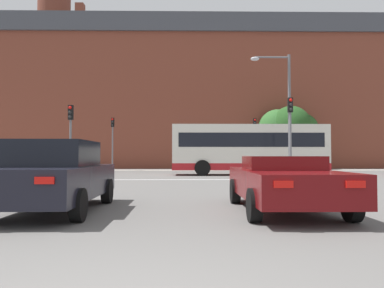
{
  "coord_description": "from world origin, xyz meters",
  "views": [
    {
      "loc": [
        0.41,
        -2.53,
        1.24
      ],
      "look_at": [
        0.79,
        23.01,
        2.07
      ],
      "focal_mm": 35.0,
      "sensor_mm": 36.0,
      "label": 1
    }
  ],
  "objects": [
    {
      "name": "pedestrian_waiting",
      "position": [
        7.77,
        29.79,
        0.96
      ],
      "size": [
        0.43,
        0.44,
        1.65
      ],
      "rotation": [
        0.0,
        0.0,
        2.33
      ],
      "color": "#333851",
      "rests_on": "ground_plane"
    },
    {
      "name": "traffic_light_far_left",
      "position": [
        -5.98,
        29.78,
        3.04
      ],
      "size": [
        0.26,
        0.31,
        4.55
      ],
      "color": "slate",
      "rests_on": "ground_plane"
    },
    {
      "name": "car_saloon_left",
      "position": [
        -2.56,
        5.95,
        0.8
      ],
      "size": [
        2.09,
        4.59,
        1.59
      ],
      "rotation": [
        0.0,
        0.0,
        0.02
      ],
      "color": "black",
      "rests_on": "ground_plane"
    },
    {
      "name": "car_roadster_right",
      "position": [
        2.61,
        5.92,
        0.66
      ],
      "size": [
        2.08,
        4.6,
        1.24
      ],
      "rotation": [
        0.0,
        0.0,
        -0.0
      ],
      "color": "#600C0F",
      "rests_on": "ground_plane"
    },
    {
      "name": "brick_civic_building",
      "position": [
        -1.9,
        41.16,
        7.99
      ],
      "size": [
        46.3,
        14.5,
        23.52
      ],
      "color": "brown",
      "rests_on": "ground_plane"
    },
    {
      "name": "far_pavement",
      "position": [
        0.0,
        30.42,
        0.01
      ],
      "size": [
        70.73,
        2.5,
        0.01
      ],
      "primitive_type": "cube",
      "color": "#A09B91",
      "rests_on": "ground_plane"
    },
    {
      "name": "traffic_light_far_right",
      "position": [
        6.38,
        30.01,
        3.03
      ],
      "size": [
        0.26,
        0.31,
        4.54
      ],
      "color": "slate",
      "rests_on": "ground_plane"
    },
    {
      "name": "traffic_light_near_left",
      "position": [
        -5.91,
        17.86,
        2.71
      ],
      "size": [
        0.26,
        0.31,
        4.02
      ],
      "color": "slate",
      "rests_on": "ground_plane"
    },
    {
      "name": "tree_by_building",
      "position": [
        10.29,
        32.59,
        3.94
      ],
      "size": [
        3.88,
        3.88,
        5.98
      ],
      "color": "#4C3823",
      "rests_on": "ground_plane"
    },
    {
      "name": "street_lamp_junction",
      "position": [
        5.94,
        18.85,
        4.37
      ],
      "size": [
        2.31,
        0.36,
        7.11
      ],
      "color": "slate",
      "rests_on": "ground_plane"
    },
    {
      "name": "tree_kerbside",
      "position": [
        11.91,
        34.84,
        3.71
      ],
      "size": [
        3.61,
        3.61,
        5.62
      ],
      "color": "#4C3823",
      "rests_on": "ground_plane"
    },
    {
      "name": "tree_distant",
      "position": [
        9.18,
        33.33,
        3.77
      ],
      "size": [
        3.74,
        3.74,
        5.75
      ],
      "color": "#4C3823",
      "rests_on": "ground_plane"
    },
    {
      "name": "bus_crossing_lead",
      "position": [
        4.52,
        22.11,
        1.76
      ],
      "size": [
        10.03,
        2.65,
        3.27
      ],
      "rotation": [
        0.0,
        0.0,
        -1.57
      ],
      "color": "silver",
      "rests_on": "ground_plane"
    },
    {
      "name": "traffic_light_near_right",
      "position": [
        6.05,
        17.62,
        2.96
      ],
      "size": [
        0.26,
        0.31,
        4.42
      ],
      "color": "slate",
      "rests_on": "ground_plane"
    },
    {
      "name": "pedestrian_walking_east",
      "position": [
        7.19,
        30.49,
        0.94
      ],
      "size": [
        0.45,
        0.34,
        1.62
      ],
      "rotation": [
        0.0,
        0.0,
        2.79
      ],
      "color": "#333851",
      "rests_on": "ground_plane"
    },
    {
      "name": "stop_line_strip",
      "position": [
        0.0,
        17.14,
        0.0
      ],
      "size": [
        9.66,
        0.3,
        0.01
      ],
      "primitive_type": "cube",
      "color": "silver",
      "rests_on": "ground_plane"
    }
  ]
}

